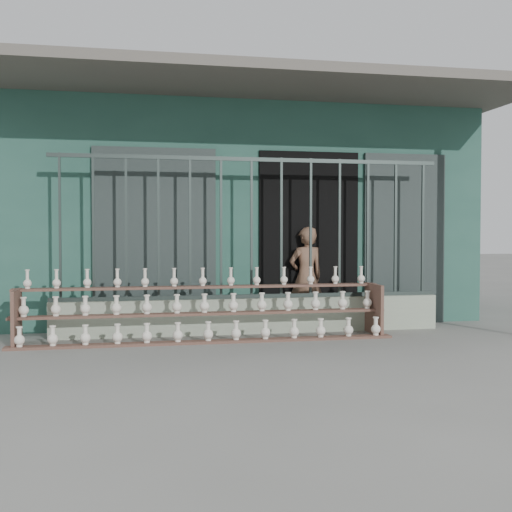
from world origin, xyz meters
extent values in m
plane|color=slate|center=(0.00, 0.00, 0.00)|extent=(60.00, 60.00, 0.00)
cube|color=#275246|center=(0.00, 4.30, 1.60)|extent=(7.00, 5.00, 3.20)
cube|color=black|center=(0.90, 1.82, 1.20)|extent=(1.40, 0.12, 2.40)
cube|color=#202B29|center=(-1.20, 1.78, 1.20)|extent=(1.60, 0.08, 2.40)
cube|color=#202B29|center=(2.30, 1.78, 1.20)|extent=(1.20, 0.08, 2.40)
cube|color=#59544C|center=(0.00, 1.20, 3.15)|extent=(7.40, 2.00, 0.12)
cube|color=#9DAB92|center=(0.00, 1.30, 0.23)|extent=(5.00, 0.20, 0.45)
cube|color=#283330|center=(-2.35, 1.30, 1.35)|extent=(0.03, 0.03, 1.80)
cube|color=#283330|center=(-1.96, 1.30, 1.35)|extent=(0.03, 0.03, 1.80)
cube|color=#283330|center=(-1.57, 1.30, 1.35)|extent=(0.03, 0.03, 1.80)
cube|color=#283330|center=(-1.18, 1.30, 1.35)|extent=(0.03, 0.03, 1.80)
cube|color=#283330|center=(-0.78, 1.30, 1.35)|extent=(0.03, 0.03, 1.80)
cube|color=#283330|center=(-0.39, 1.30, 1.35)|extent=(0.03, 0.03, 1.80)
cube|color=#283330|center=(0.00, 1.30, 1.35)|extent=(0.03, 0.03, 1.80)
cube|color=#283330|center=(0.39, 1.30, 1.35)|extent=(0.03, 0.03, 1.80)
cube|color=#283330|center=(0.78, 1.30, 1.35)|extent=(0.03, 0.03, 1.80)
cube|color=#283330|center=(1.17, 1.30, 1.35)|extent=(0.03, 0.03, 1.80)
cube|color=#283330|center=(1.57, 1.30, 1.35)|extent=(0.03, 0.03, 1.80)
cube|color=#283330|center=(1.96, 1.30, 1.35)|extent=(0.03, 0.03, 1.80)
cube|color=#283330|center=(2.35, 1.30, 1.35)|extent=(0.03, 0.03, 1.80)
cube|color=#283330|center=(0.00, 1.30, 2.22)|extent=(5.00, 0.04, 0.05)
cube|color=#283330|center=(0.00, 1.30, 0.47)|extent=(5.00, 0.04, 0.05)
cube|color=brown|center=(-0.64, 0.65, 0.01)|extent=(4.50, 0.18, 0.03)
cube|color=brown|center=(-0.64, 0.90, 0.32)|extent=(4.50, 0.18, 0.03)
cube|color=brown|center=(-0.64, 1.15, 0.61)|extent=(4.50, 0.18, 0.03)
cube|color=brown|center=(-2.79, 0.90, 0.32)|extent=(0.04, 0.55, 0.64)
cube|color=brown|center=(1.51, 0.90, 0.32)|extent=(0.04, 0.55, 0.64)
imported|color=brown|center=(0.83, 1.69, 0.68)|extent=(0.56, 0.42, 1.37)
camera|label=1|loc=(-1.53, -6.74, 1.28)|focal=45.00mm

